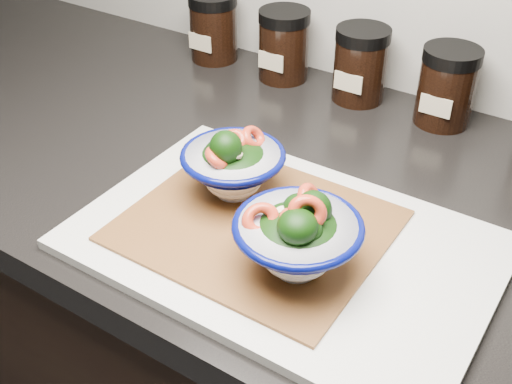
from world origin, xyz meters
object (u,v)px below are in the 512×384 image
Objects in this scene: bowl_right at (298,237)px; spice_jar_b at (284,45)px; spice_jar_a at (213,27)px; bowl_left at (233,165)px; cutting_board at (284,243)px; spice_jar_d at (447,86)px; spice_jar_c at (360,64)px.

bowl_right reaches higher than spice_jar_b.
spice_jar_b is (0.14, 0.00, 0.00)m from spice_jar_a.
spice_jar_b is at bearing 111.40° from bowl_left.
cutting_board is at bearing 134.72° from bowl_right.
bowl_left is at bearing -113.11° from spice_jar_d.
cutting_board is 3.98× the size of spice_jar_b.
spice_jar_b is at bearing 122.78° from bowl_right.
spice_jar_b is at bearing 180.00° from spice_jar_d.
spice_jar_d is (0.13, 0.00, 0.00)m from spice_jar_c.
bowl_right is at bearing -45.33° from spice_jar_a.
bowl_right reaches higher than spice_jar_c.
spice_jar_c is (0.01, 0.33, 0.00)m from bowl_left.
bowl_right is at bearing -57.22° from spice_jar_b.
cutting_board is 3.98× the size of spice_jar_d.
spice_jar_c is at bearing 103.45° from cutting_board.
bowl_right is 0.57m from spice_jar_a.
bowl_left is 1.09× the size of spice_jar_b.
spice_jar_a is (-0.27, 0.33, 0.00)m from bowl_left.
bowl_right is (0.13, -0.07, 0.00)m from bowl_left.
spice_jar_d reaches higher than cutting_board.
bowl_right is at bearing -45.28° from cutting_board.
spice_jar_a is at bearing 134.67° from cutting_board.
bowl_right is 0.42m from spice_jar_c.
spice_jar_a is 1.00× the size of spice_jar_b.
bowl_right is 1.16× the size of spice_jar_d.
spice_jar_c reaches higher than bowl_left.
bowl_right is at bearing -72.78° from spice_jar_c.
bowl_right is (0.04, -0.04, 0.05)m from cutting_board.
spice_jar_d is at bearing 0.00° from spice_jar_a.
spice_jar_a is 0.27m from spice_jar_c.
spice_jar_d is at bearing 66.89° from bowl_left.
bowl_right reaches higher than spice_jar_a.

